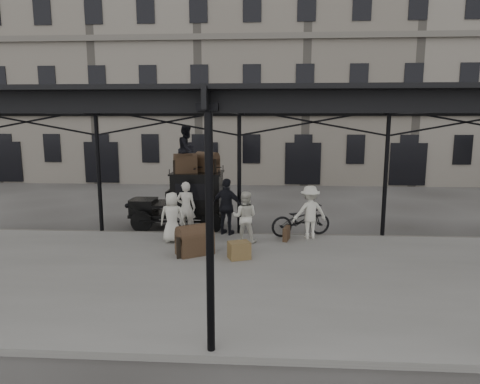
% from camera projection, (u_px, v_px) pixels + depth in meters
% --- Properties ---
extents(ground, '(120.00, 120.00, 0.00)m').
position_uv_depth(ground, '(235.00, 255.00, 13.27)').
color(ground, '#383533').
rests_on(ground, ground).
extents(platform, '(28.00, 8.00, 0.15)m').
position_uv_depth(platform, '(230.00, 276.00, 11.29)').
color(platform, slate).
rests_on(platform, ground).
extents(canopy, '(22.50, 9.00, 4.74)m').
position_uv_depth(canopy, '(230.00, 101.00, 10.79)').
color(canopy, black).
rests_on(canopy, ground).
extents(building_frontage, '(64.00, 8.00, 14.00)m').
position_uv_depth(building_frontage, '(254.00, 77.00, 29.78)').
color(building_frontage, slate).
rests_on(building_frontage, ground).
extents(taxi, '(3.65, 1.55, 2.18)m').
position_uv_depth(taxi, '(189.00, 198.00, 16.25)').
color(taxi, black).
rests_on(taxi, ground).
extents(porter_left, '(0.68, 0.45, 1.86)m').
position_uv_depth(porter_left, '(186.00, 208.00, 14.97)').
color(porter_left, silver).
rests_on(porter_left, platform).
extents(porter_midleft, '(0.90, 0.75, 1.69)m').
position_uv_depth(porter_midleft, '(245.00, 217.00, 13.99)').
color(porter_midleft, silver).
rests_on(porter_midleft, platform).
extents(porter_centre, '(0.82, 0.54, 1.66)m').
position_uv_depth(porter_centre, '(172.00, 217.00, 13.99)').
color(porter_centre, silver).
rests_on(porter_centre, platform).
extents(porter_official, '(1.26, 0.87, 1.98)m').
position_uv_depth(porter_official, '(227.00, 207.00, 14.87)').
color(porter_official, black).
rests_on(porter_official, platform).
extents(porter_right, '(1.30, 0.95, 1.80)m').
position_uv_depth(porter_right, '(310.00, 212.00, 14.41)').
color(porter_right, silver).
rests_on(porter_right, platform).
extents(bicycle, '(2.27, 1.39, 1.13)m').
position_uv_depth(bicycle, '(301.00, 220.00, 14.78)').
color(bicycle, black).
rests_on(bicycle, platform).
extents(porter_roof, '(0.88, 1.01, 1.75)m').
position_uv_depth(porter_roof, '(187.00, 149.00, 15.84)').
color(porter_roof, black).
rests_on(porter_roof, taxi).
extents(steamer_trunk_roof_near, '(0.94, 0.74, 0.60)m').
position_uv_depth(steamer_trunk_roof_near, '(185.00, 165.00, 15.79)').
color(steamer_trunk_roof_near, '#4E3424').
rests_on(steamer_trunk_roof_near, taxi).
extents(steamer_trunk_roof_far, '(0.99, 0.85, 0.62)m').
position_uv_depth(steamer_trunk_roof_far, '(207.00, 163.00, 16.19)').
color(steamer_trunk_roof_far, '#4E3424').
rests_on(steamer_trunk_roof_far, taxi).
extents(steamer_trunk_platform, '(1.21, 1.09, 0.76)m').
position_uv_depth(steamer_trunk_platform, '(195.00, 242.00, 12.78)').
color(steamer_trunk_platform, '#4E3424').
rests_on(steamer_trunk_platform, platform).
extents(wicker_hamper, '(0.72, 0.64, 0.50)m').
position_uv_depth(wicker_hamper, '(239.00, 250.00, 12.40)').
color(wicker_hamper, brown).
rests_on(wicker_hamper, platform).
extents(suitcase_upright, '(0.29, 0.62, 0.45)m').
position_uv_depth(suitcase_upright, '(286.00, 233.00, 14.29)').
color(suitcase_upright, '#4E3424').
rests_on(suitcase_upright, platform).
extents(suitcase_flat, '(0.60, 0.40, 0.40)m').
position_uv_depth(suitcase_flat, '(196.00, 231.00, 14.75)').
color(suitcase_flat, '#4E3424').
rests_on(suitcase_flat, platform).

